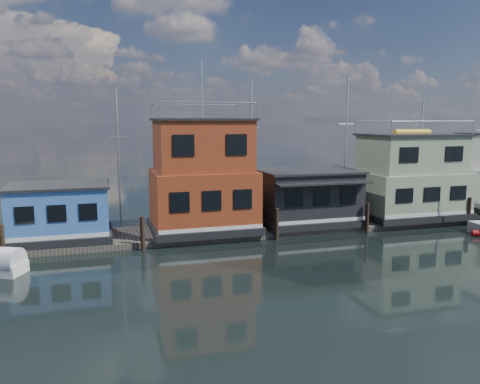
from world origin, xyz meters
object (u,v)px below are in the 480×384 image
object	(u,v)px
houseboat_red	(203,178)
houseboat_green	(410,178)
houseboat_dark	(307,197)
houseboat_blue	(60,212)

from	to	relation	value
houseboat_red	houseboat_green	size ratio (longest dim) A/B	1.41
houseboat_red	houseboat_dark	bearing A→B (deg)	-0.14
houseboat_red	houseboat_blue	bearing A→B (deg)	-180.00
houseboat_dark	houseboat_red	bearing A→B (deg)	179.86
houseboat_red	houseboat_dark	distance (m)	8.18
houseboat_red	houseboat_dark	world-z (taller)	houseboat_red
houseboat_blue	houseboat_green	world-z (taller)	houseboat_green
houseboat_red	houseboat_dark	xyz separation A→B (m)	(8.00, -0.02, -1.69)
houseboat_blue	houseboat_green	distance (m)	26.53
houseboat_dark	houseboat_green	xyz separation A→B (m)	(9.00, 0.02, 1.13)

